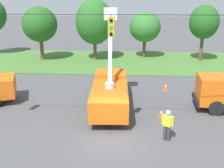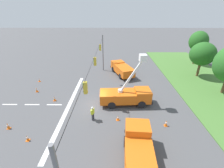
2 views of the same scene
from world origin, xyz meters
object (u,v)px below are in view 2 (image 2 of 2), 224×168
(utility_truck_support_near, at_px, (139,151))
(traffic_cone_near_bucket, at_px, (8,126))
(traffic_cone_lane_edge_a, at_px, (166,123))
(utility_truck_bucket_lift, at_px, (126,95))
(tree_far_west, at_px, (199,41))
(traffic_cone_mid_left, at_px, (54,98))
(traffic_cone_foreground_right, at_px, (39,80))
(utility_truck_support_far, at_px, (122,69))
(traffic_cone_far_left, at_px, (118,118))
(tree_west, at_px, (203,54))
(road_worker, at_px, (93,113))
(traffic_cone_far_right, at_px, (27,138))
(traffic_cone_mid_right, at_px, (37,90))

(utility_truck_support_near, xyz_separation_m, traffic_cone_near_bucket, (-3.69, -13.20, -0.82))
(utility_truck_support_near, relative_size, traffic_cone_lane_edge_a, 8.40)
(utility_truck_bucket_lift, height_order, traffic_cone_near_bucket, utility_truck_bucket_lift)
(tree_far_west, relative_size, traffic_cone_mid_left, 10.26)
(traffic_cone_foreground_right, bearing_deg, utility_truck_support_far, 103.24)
(traffic_cone_lane_edge_a, distance_m, traffic_cone_far_left, 5.28)
(tree_far_west, distance_m, utility_truck_support_far, 18.79)
(tree_west, relative_size, traffic_cone_mid_left, 8.87)
(traffic_cone_near_bucket, bearing_deg, road_worker, 99.80)
(utility_truck_bucket_lift, height_order, traffic_cone_far_right, utility_truck_bucket_lift)
(road_worker, bearing_deg, traffic_cone_far_left, 89.44)
(traffic_cone_mid_right, distance_m, traffic_cone_lane_edge_a, 19.05)
(utility_truck_support_near, relative_size, traffic_cone_foreground_right, 9.86)
(tree_far_west, relative_size, utility_truck_bucket_lift, 1.09)
(traffic_cone_foreground_right, distance_m, traffic_cone_far_right, 14.21)
(traffic_cone_mid_right, height_order, traffic_cone_far_left, traffic_cone_mid_right)
(tree_far_west, relative_size, traffic_cone_far_right, 11.64)
(utility_truck_support_near, relative_size, traffic_cone_far_right, 9.53)
(traffic_cone_far_right, bearing_deg, utility_truck_support_far, 149.56)
(traffic_cone_mid_left, distance_m, traffic_cone_lane_edge_a, 14.76)
(utility_truck_support_near, height_order, traffic_cone_near_bucket, utility_truck_support_near)
(tree_west, bearing_deg, utility_truck_bucket_lift, -56.29)
(tree_far_west, relative_size, traffic_cone_lane_edge_a, 10.26)
(utility_truck_bucket_lift, distance_m, traffic_cone_mid_left, 9.97)
(utility_truck_bucket_lift, xyz_separation_m, utility_truck_support_far, (-10.31, -0.09, -0.15))
(traffic_cone_mid_left, bearing_deg, tree_west, 110.19)
(traffic_cone_far_left, distance_m, traffic_cone_far_right, 9.31)
(utility_truck_bucket_lift, relative_size, utility_truck_support_far, 0.96)
(traffic_cone_far_left, relative_size, traffic_cone_far_right, 0.97)
(utility_truck_support_near, bearing_deg, traffic_cone_far_right, -101.45)
(road_worker, relative_size, traffic_cone_far_right, 2.77)
(tree_west, distance_m, traffic_cone_far_right, 29.28)
(tree_west, height_order, traffic_cone_near_bucket, tree_west)
(utility_truck_support_near, distance_m, road_worker, 6.81)
(utility_truck_support_far, distance_m, road_worker, 14.26)
(utility_truck_support_near, distance_m, traffic_cone_far_right, 10.55)
(traffic_cone_foreground_right, bearing_deg, traffic_cone_far_left, 53.05)
(traffic_cone_mid_right, relative_size, traffic_cone_near_bucket, 1.02)
(traffic_cone_foreground_right, height_order, traffic_cone_near_bucket, traffic_cone_near_bucket)
(tree_west, distance_m, traffic_cone_mid_left, 26.00)
(tree_far_west, xyz_separation_m, utility_truck_support_near, (25.54, -16.69, -4.03))
(utility_truck_bucket_lift, height_order, utility_truck_support_near, utility_truck_bucket_lift)
(traffic_cone_near_bucket, bearing_deg, utility_truck_support_far, 139.98)
(utility_truck_support_near, height_order, road_worker, utility_truck_support_near)
(road_worker, bearing_deg, utility_truck_support_far, 163.87)
(utility_truck_support_far, bearing_deg, road_worker, -16.13)
(road_worker, relative_size, traffic_cone_near_bucket, 2.37)
(tree_west, xyz_separation_m, road_worker, (12.87, -18.26, -3.34))
(tree_far_west, bearing_deg, utility_truck_bucket_lift, -45.17)
(road_worker, distance_m, traffic_cone_foreground_right, 14.88)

